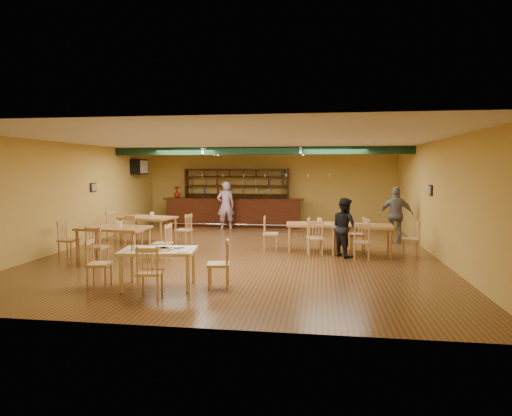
% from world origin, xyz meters
% --- Properties ---
extents(floor, '(12.00, 12.00, 0.00)m').
position_xyz_m(floor, '(0.00, 0.00, 0.00)').
color(floor, '#573018').
rests_on(floor, ground).
extents(ceiling_beam, '(10.00, 0.30, 0.25)m').
position_xyz_m(ceiling_beam, '(0.00, 2.80, 2.87)').
color(ceiling_beam, black).
rests_on(ceiling_beam, ceiling).
extents(track_rail_left, '(0.05, 2.50, 0.05)m').
position_xyz_m(track_rail_left, '(-1.80, 3.40, 2.94)').
color(track_rail_left, silver).
rests_on(track_rail_left, ceiling).
extents(track_rail_right, '(0.05, 2.50, 0.05)m').
position_xyz_m(track_rail_right, '(1.40, 3.40, 2.94)').
color(track_rail_right, silver).
rests_on(track_rail_right, ceiling).
extents(ac_unit, '(0.34, 0.70, 0.48)m').
position_xyz_m(ac_unit, '(-4.80, 4.20, 2.35)').
color(ac_unit, silver).
rests_on(ac_unit, wall_left).
extents(picture_left, '(0.04, 0.34, 0.28)m').
position_xyz_m(picture_left, '(-4.97, 1.00, 1.70)').
color(picture_left, black).
rests_on(picture_left, wall_left).
extents(picture_right, '(0.04, 0.34, 0.28)m').
position_xyz_m(picture_right, '(4.97, 0.50, 1.70)').
color(picture_right, black).
rests_on(picture_right, wall_right).
extents(bar_counter, '(5.50, 0.85, 1.13)m').
position_xyz_m(bar_counter, '(-1.33, 5.15, 0.56)').
color(bar_counter, black).
rests_on(bar_counter, ground).
extents(back_bar_hutch, '(4.26, 0.40, 2.28)m').
position_xyz_m(back_bar_hutch, '(-1.33, 5.78, 1.14)').
color(back_bar_hutch, black).
rests_on(back_bar_hutch, ground).
extents(poinsettia, '(0.33, 0.33, 0.46)m').
position_xyz_m(poinsettia, '(-3.63, 5.15, 1.36)').
color(poinsettia, '#AB1A0F').
rests_on(poinsettia, bar_counter).
extents(dining_table_a, '(1.78, 1.30, 0.80)m').
position_xyz_m(dining_table_a, '(-3.20, 0.98, 0.40)').
color(dining_table_a, '#B06C3E').
rests_on(dining_table_a, ground).
extents(dining_table_b, '(1.58, 1.02, 0.76)m').
position_xyz_m(dining_table_b, '(1.87, 0.42, 0.38)').
color(dining_table_b, '#B06C3E').
rests_on(dining_table_b, ground).
extents(dining_table_c, '(1.73, 1.11, 0.83)m').
position_xyz_m(dining_table_c, '(-3.04, -1.63, 0.42)').
color(dining_table_c, '#B06C3E').
rests_on(dining_table_c, ground).
extents(dining_table_d, '(1.66, 1.08, 0.79)m').
position_xyz_m(dining_table_d, '(3.14, -0.02, 0.40)').
color(dining_table_d, '#B06C3E').
rests_on(dining_table_d, ground).
extents(near_table, '(1.49, 1.07, 0.74)m').
position_xyz_m(near_table, '(-1.00, -3.98, 0.37)').
color(near_table, '#CEBB8A').
rests_on(near_table, ground).
extents(pizza_tray, '(0.50, 0.50, 0.01)m').
position_xyz_m(pizza_tray, '(-0.90, -3.98, 0.75)').
color(pizza_tray, silver).
rests_on(pizza_tray, near_table).
extents(parmesan_shaker, '(0.08, 0.08, 0.11)m').
position_xyz_m(parmesan_shaker, '(-1.44, -4.13, 0.80)').
color(parmesan_shaker, '#EAE5C6').
rests_on(parmesan_shaker, near_table).
extents(napkin_stack, '(0.24, 0.21, 0.03)m').
position_xyz_m(napkin_stack, '(-0.65, -3.78, 0.76)').
color(napkin_stack, white).
rests_on(napkin_stack, near_table).
extents(pizza_server, '(0.33, 0.12, 0.00)m').
position_xyz_m(pizza_server, '(-0.75, -3.93, 0.76)').
color(pizza_server, silver).
rests_on(pizza_server, pizza_tray).
extents(side_plate, '(0.25, 0.25, 0.01)m').
position_xyz_m(side_plate, '(-0.45, -4.18, 0.75)').
color(side_plate, white).
rests_on(side_plate, near_table).
extents(patron_bar, '(0.77, 0.64, 1.80)m').
position_xyz_m(patron_bar, '(-1.47, 4.33, 0.90)').
color(patron_bar, '#8F499E').
rests_on(patron_bar, ground).
extents(patron_right_a, '(0.89, 0.94, 1.53)m').
position_xyz_m(patron_right_a, '(2.67, -0.38, 0.77)').
color(patron_right_a, black).
rests_on(patron_right_a, ground).
extents(patron_right_b, '(1.06, 0.53, 1.73)m').
position_xyz_m(patron_right_b, '(4.34, 1.98, 0.87)').
color(patron_right_b, slate).
rests_on(patron_right_b, ground).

